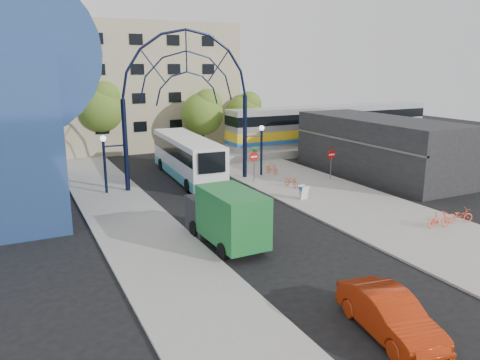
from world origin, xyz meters
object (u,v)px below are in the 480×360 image
tree_north_c (245,111)px  do_not_enter_sign (331,157)px  city_bus (187,157)px  green_truck (225,216)px  gateway_arch (187,76)px  bike_near_a (291,181)px  tree_north_b (100,106)px  bike_near_b (272,168)px  black_suv (242,195)px  red_sedan (389,314)px  bike_far_b (439,219)px  stop_sign (254,160)px  train_car (331,125)px  sandwich_board (304,191)px  street_name_sign (255,156)px  tree_north_a (204,112)px  bike_far_a (460,215)px

tree_north_c → do_not_enter_sign: bearing=-93.6°
city_bus → green_truck: bearing=-99.2°
gateway_arch → bike_near_a: (6.74, -4.65, -7.99)m
city_bus → green_truck: city_bus is taller
tree_north_b → bike_near_b: 20.21m
black_suv → bike_near_a: size_ratio=2.70×
red_sedan → bike_far_b: size_ratio=2.92×
stop_sign → train_car: train_car is taller
stop_sign → sandwich_board: bearing=-82.4°
street_name_sign → stop_sign: bearing=-123.6°
tree_north_c → bike_near_a: size_ratio=3.85×
do_not_enter_sign → sandwich_board: (-5.40, -4.02, -1.23)m
do_not_enter_sign → street_name_sign: street_name_sign is taller
gateway_arch → city_bus: size_ratio=1.06×
gateway_arch → stop_sign: (4.80, -2.00, -6.56)m
street_name_sign → bike_far_b: street_name_sign is taller
black_suv → tree_north_b: bearing=101.7°
tree_north_c → bike_far_b: tree_north_c is taller
tree_north_a → black_suv: size_ratio=1.54×
bike_near_a → bike_near_b: bike_near_b is taller
train_car → tree_north_a: bearing=164.2°
stop_sign → tree_north_a: 14.23m
street_name_sign → bike_far_a: size_ratio=1.68×
street_name_sign → red_sedan: 23.19m
street_name_sign → sandwich_board: (0.40, -6.62, -1.39)m
bike_far_b → green_truck: bearing=82.0°
tree_north_a → black_suv: 19.63m
tree_north_a → bike_far_b: 28.95m
sandwich_board → tree_north_a: bearing=88.5°
city_bus → bike_far_b: bearing=-61.9°
red_sedan → bike_near_a: (7.98, 18.99, -0.22)m
bike_far_b → tree_north_a: bearing=14.5°
bike_far_a → bike_far_b: bike_far_b is taller
street_name_sign → city_bus: 5.89m
red_sedan → train_car: bearing=64.6°
stop_sign → tree_north_b: tree_north_b is taller
street_name_sign → bike_near_b: (2.45, 1.40, -1.53)m
do_not_enter_sign → sandwich_board: 6.85m
black_suv → bike_near_a: black_suv is taller
street_name_sign → bike_near_b: 3.21m
stop_sign → train_car: (15.20, 10.00, 0.91)m
bike_near_a → bike_far_a: 12.64m
sandwich_board → tree_north_b: (-9.48, 23.95, 4.52)m
city_bus → green_truck: size_ratio=2.06×
bike_far_a → green_truck: bearing=93.9°
sandwich_board → black_suv: 4.41m
tree_north_c → green_truck: tree_north_c is taller
gateway_arch → tree_north_a: size_ratio=1.95×
gateway_arch → black_suv: bearing=-78.3°
gateway_arch → bike_far_a: bearing=-55.8°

